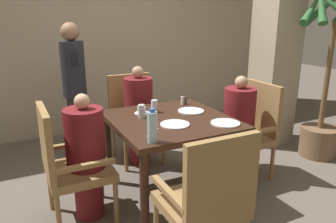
{
  "coord_description": "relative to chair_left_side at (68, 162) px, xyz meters",
  "views": [
    {
      "loc": [
        -1.28,
        -2.52,
        1.68
      ],
      "look_at": [
        0.0,
        0.05,
        0.82
      ],
      "focal_mm": 35.0,
      "sensor_mm": 36.0,
      "label": 1
    }
  ],
  "objects": [
    {
      "name": "water_bottle",
      "position": [
        0.55,
        -0.45,
        0.36
      ],
      "size": [
        0.07,
        0.07,
        0.26
      ],
      "color": "#A3C6DB",
      "rests_on": "dining_table"
    },
    {
      "name": "pillar_stone",
      "position": [
        2.76,
        0.65,
        0.82
      ],
      "size": [
        0.46,
        0.46,
        2.7
      ],
      "color": "tan",
      "rests_on": "ground_plane"
    },
    {
      "name": "salt_shaker",
      "position": [
        1.25,
        0.37,
        0.28
      ],
      "size": [
        0.03,
        0.03,
        0.09
      ],
      "color": "white",
      "rests_on": "dining_table"
    },
    {
      "name": "wall_back",
      "position": [
        0.93,
        2.16,
        0.87
      ],
      "size": [
        8.0,
        0.06,
        2.8
      ],
      "color": "tan",
      "rests_on": "ground_plane"
    },
    {
      "name": "ground_plane",
      "position": [
        0.93,
        0.0,
        -0.53
      ],
      "size": [
        16.0,
        16.0,
        0.0
      ],
      "primitive_type": "plane",
      "color": "#60564C"
    },
    {
      "name": "glass_tall_near",
      "position": [
        0.7,
        0.14,
        0.3
      ],
      "size": [
        0.06,
        0.06,
        0.12
      ],
      "color": "silver",
      "rests_on": "dining_table"
    },
    {
      "name": "plate_main_right",
      "position": [
        1.2,
        0.1,
        0.24
      ],
      "size": [
        0.25,
        0.25,
        0.01
      ],
      "color": "white",
      "rests_on": "dining_table"
    },
    {
      "name": "plate_dessert_center",
      "position": [
        0.88,
        -0.18,
        0.24
      ],
      "size": [
        0.25,
        0.25,
        0.01
      ],
      "color": "white",
      "rests_on": "dining_table"
    },
    {
      "name": "chair_right_side",
      "position": [
        1.86,
        0.0,
        0.0
      ],
      "size": [
        0.52,
        0.52,
        1.0
      ],
      "color": "olive",
      "rests_on": "ground_plane"
    },
    {
      "name": "fork_beside_plate",
      "position": [
        0.65,
        -0.25,
        0.24
      ],
      "size": [
        0.16,
        0.14,
        0.0
      ],
      "color": "silver",
      "rests_on": "dining_table"
    },
    {
      "name": "potted_palm",
      "position": [
        2.96,
        -0.0,
        0.29
      ],
      "size": [
        0.83,
        0.82,
        2.12
      ],
      "color": "brown",
      "rests_on": "ground_plane"
    },
    {
      "name": "dining_table",
      "position": [
        0.93,
        0.0,
        0.14
      ],
      "size": [
        1.05,
        1.08,
        0.77
      ],
      "color": "#331E14",
      "rests_on": "ground_plane"
    },
    {
      "name": "pepper_shaker",
      "position": [
        1.29,
        0.37,
        0.28
      ],
      "size": [
        0.03,
        0.03,
        0.08
      ],
      "color": "#4C3D2D",
      "rests_on": "dining_table"
    },
    {
      "name": "chair_near_corner",
      "position": [
        0.72,
        -0.95,
        0.0
      ],
      "size": [
        0.52,
        0.52,
        1.0
      ],
      "color": "olive",
      "rests_on": "ground_plane"
    },
    {
      "name": "diner_in_left_chair",
      "position": [
        0.15,
        0.0,
        0.03
      ],
      "size": [
        0.32,
        0.32,
        1.08
      ],
      "color": "maroon",
      "rests_on": "ground_plane"
    },
    {
      "name": "plate_main_left",
      "position": [
        1.28,
        -0.35,
        0.24
      ],
      "size": [
        0.25,
        0.25,
        0.01
      ],
      "color": "white",
      "rests_on": "dining_table"
    },
    {
      "name": "chair_far_side",
      "position": [
        0.93,
        0.95,
        0.0
      ],
      "size": [
        0.52,
        0.52,
        1.0
      ],
      "color": "olive",
      "rests_on": "ground_plane"
    },
    {
      "name": "chair_left_side",
      "position": [
        0.0,
        0.0,
        0.0
      ],
      "size": [
        0.52,
        0.52,
        1.0
      ],
      "color": "olive",
      "rests_on": "ground_plane"
    },
    {
      "name": "diner_in_far_chair",
      "position": [
        0.93,
        0.8,
        0.05
      ],
      "size": [
        0.32,
        0.32,
        1.13
      ],
      "color": "maroon",
      "rests_on": "ground_plane"
    },
    {
      "name": "diner_in_right_chair",
      "position": [
        1.71,
        0.0,
        0.03
      ],
      "size": [
        0.32,
        0.32,
        1.09
      ],
      "color": "maroon",
      "rests_on": "ground_plane"
    },
    {
      "name": "teacup_with_saucer",
      "position": [
        0.75,
        0.26,
        0.26
      ],
      "size": [
        0.14,
        0.14,
        0.06
      ],
      "color": "white",
      "rests_on": "dining_table"
    },
    {
      "name": "glass_tall_mid",
      "position": [
        0.88,
        0.24,
        0.3
      ],
      "size": [
        0.06,
        0.06,
        0.12
      ],
      "color": "silver",
      "rests_on": "dining_table"
    },
    {
      "name": "standing_host",
      "position": [
        0.34,
        1.3,
        0.33
      ],
      "size": [
        0.27,
        0.31,
        1.59
      ],
      "color": "#2D2D33",
      "rests_on": "ground_plane"
    }
  ]
}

